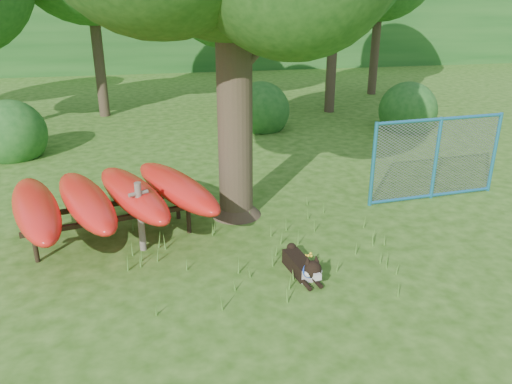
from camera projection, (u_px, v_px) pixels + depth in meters
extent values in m
plane|color=#254E0F|center=(259.00, 285.00, 7.33)|extent=(80.00, 80.00, 0.00)
cylinder|color=#352A1D|center=(234.00, 85.00, 8.79)|extent=(0.76, 0.76, 5.01)
cone|color=#352A1D|center=(236.00, 203.00, 9.62)|extent=(1.15, 1.15, 0.50)
cylinder|color=#352A1D|center=(266.00, 42.00, 8.76)|extent=(1.29, 0.91, 1.07)
cylinder|color=#352A1D|center=(201.00, 19.00, 8.36)|extent=(1.17, 0.51, 1.03)
cylinder|color=brown|center=(141.00, 217.00, 8.15)|extent=(0.15, 0.15, 1.20)
cylinder|color=brown|center=(138.00, 193.00, 8.00)|extent=(0.32, 0.19, 0.06)
cylinder|color=black|center=(36.00, 248.00, 7.90)|extent=(0.09, 0.09, 0.49)
cylinder|color=black|center=(189.00, 220.00, 8.88)|extent=(0.09, 0.09, 0.49)
cylinder|color=black|center=(34.00, 231.00, 8.48)|extent=(0.09, 0.09, 0.49)
cylinder|color=black|center=(178.00, 207.00, 9.45)|extent=(0.09, 0.09, 0.49)
cube|color=black|center=(115.00, 219.00, 8.29)|extent=(2.86, 0.72, 0.08)
cube|color=black|center=(108.00, 205.00, 8.87)|extent=(2.86, 0.72, 0.08)
ellipsoid|color=red|center=(36.00, 208.00, 8.03)|extent=(1.49, 2.99, 0.47)
ellipsoid|color=red|center=(86.00, 201.00, 8.33)|extent=(1.58, 2.98, 0.47)
ellipsoid|color=red|center=(133.00, 194.00, 8.63)|extent=(1.67, 2.97, 0.47)
ellipsoid|color=red|center=(176.00, 187.00, 8.93)|extent=(1.75, 2.95, 0.47)
cube|color=black|center=(298.00, 265.00, 7.67)|extent=(0.36, 0.72, 0.24)
cube|color=silver|center=(307.00, 274.00, 7.41)|extent=(0.24, 0.17, 0.22)
sphere|color=black|center=(313.00, 269.00, 7.19)|extent=(0.26, 0.26, 0.26)
cube|color=silver|center=(316.00, 276.00, 7.10)|extent=(0.12, 0.15, 0.09)
sphere|color=silver|center=(308.00, 273.00, 7.16)|extent=(0.12, 0.12, 0.12)
sphere|color=silver|center=(318.00, 271.00, 7.21)|extent=(0.12, 0.12, 0.12)
cone|color=black|center=(308.00, 260.00, 7.15)|extent=(0.09, 0.11, 0.12)
cone|color=black|center=(316.00, 259.00, 7.20)|extent=(0.12, 0.13, 0.12)
cylinder|color=black|center=(306.00, 284.00, 7.28)|extent=(0.11, 0.30, 0.07)
cylinder|color=black|center=(317.00, 282.00, 7.33)|extent=(0.11, 0.30, 0.07)
sphere|color=black|center=(292.00, 248.00, 7.97)|extent=(0.16, 0.16, 0.16)
torus|color=blue|center=(310.00, 270.00, 7.28)|extent=(0.25, 0.11, 0.25)
cylinder|color=teal|center=(373.00, 165.00, 9.82)|extent=(0.08, 0.08, 1.73)
cylinder|color=teal|center=(436.00, 159.00, 10.20)|extent=(0.08, 0.08, 1.73)
cylinder|color=teal|center=(494.00, 153.00, 10.58)|extent=(0.08, 0.08, 1.73)
cylinder|color=teal|center=(442.00, 119.00, 9.90)|extent=(2.87, 0.30, 0.07)
cylinder|color=teal|center=(431.00, 196.00, 10.50)|extent=(2.87, 0.30, 0.07)
plane|color=gray|center=(436.00, 159.00, 10.20)|extent=(2.87, 0.23, 2.88)
cylinder|color=#497B28|center=(309.00, 262.00, 7.75)|extent=(0.02, 0.02, 0.23)
sphere|color=yellow|center=(309.00, 255.00, 7.71)|extent=(0.04, 0.04, 0.04)
sphere|color=yellow|center=(311.00, 253.00, 7.74)|extent=(0.04, 0.04, 0.04)
sphere|color=yellow|center=(306.00, 255.00, 7.73)|extent=(0.04, 0.04, 0.04)
sphere|color=yellow|center=(311.00, 256.00, 7.69)|extent=(0.04, 0.04, 0.04)
sphere|color=yellow|center=(308.00, 256.00, 7.68)|extent=(0.04, 0.04, 0.04)
cylinder|color=#352A1D|center=(97.00, 39.00, 16.72)|extent=(0.36, 0.36, 5.25)
cylinder|color=#352A1D|center=(225.00, 54.00, 18.74)|extent=(0.36, 0.36, 3.85)
cylinder|color=#352A1D|center=(333.00, 44.00, 17.43)|extent=(0.36, 0.36, 4.76)
cylinder|color=#352A1D|center=(376.00, 35.00, 20.71)|extent=(0.36, 0.36, 4.90)
sphere|color=#1B511A|center=(15.00, 156.00, 13.20)|extent=(1.80, 1.80, 1.80)
sphere|color=#1B511A|center=(406.00, 129.00, 15.86)|extent=(1.80, 1.80, 1.80)
sphere|color=#1B511A|center=(261.00, 129.00, 15.91)|extent=(1.80, 1.80, 1.80)
cube|color=#1B511A|center=(166.00, 12.00, 31.71)|extent=(80.00, 12.00, 6.00)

